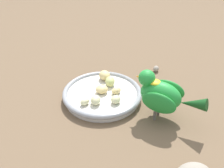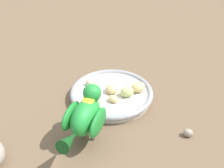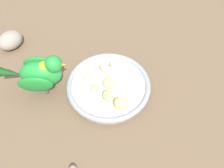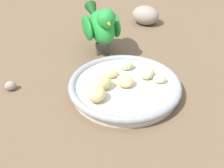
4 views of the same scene
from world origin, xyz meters
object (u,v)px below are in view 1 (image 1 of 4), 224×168
apple_piece_2 (84,101)px  apple_piece_3 (116,91)px  apple_piece_6 (96,100)px  pebble_0 (156,69)px  apple_piece_4 (105,75)px  parrot (162,94)px  apple_piece_1 (110,81)px  feeding_bowl (102,94)px  apple_piece_0 (101,90)px  apple_piece_5 (116,99)px

apple_piece_2 → apple_piece_3: bearing=163.7°
apple_piece_6 → pebble_0: apple_piece_6 is taller
apple_piece_2 → apple_piece_6: apple_piece_6 is taller
apple_piece_4 → apple_piece_2: bearing=21.1°
parrot → apple_piece_1: bearing=-14.0°
apple_piece_1 → apple_piece_2: 0.12m
feeding_bowl → apple_piece_0: 0.02m
apple_piece_1 → apple_piece_3: bearing=68.0°
apple_piece_1 → apple_piece_2: size_ratio=1.38×
apple_piece_5 → parrot: size_ratio=0.16×
apple_piece_2 → apple_piece_6: (-0.02, 0.02, 0.00)m
apple_piece_2 → parrot: 0.22m
apple_piece_2 → parrot: parrot is taller
apple_piece_2 → apple_piece_3: 0.10m
pebble_0 → apple_piece_3: bearing=3.0°
pebble_0 → parrot: bearing=38.3°
apple_piece_1 → pebble_0: bearing=171.1°
apple_piece_5 → apple_piece_4: bearing=-120.5°
apple_piece_1 → apple_piece_3: 0.05m
feeding_bowl → apple_piece_6: (0.05, 0.02, 0.02)m
apple_piece_6 → pebble_0: (-0.29, -0.01, -0.02)m
parrot → pebble_0: 0.26m
apple_piece_0 → apple_piece_5: bearing=87.1°
feeding_bowl → apple_piece_4: apple_piece_4 is taller
apple_piece_0 → apple_piece_5: (0.00, 0.06, -0.00)m
apple_piece_0 → apple_piece_4: size_ratio=0.92×
apple_piece_1 → apple_piece_5: (0.05, 0.07, -0.00)m
apple_piece_4 → parrot: 0.23m
feeding_bowl → parrot: (-0.05, 0.17, 0.06)m
apple_piece_6 → parrot: bearing=122.6°
feeding_bowl → apple_piece_1: (-0.04, -0.01, 0.02)m
apple_piece_3 → apple_piece_0: bearing=-46.5°
apple_piece_3 → pebble_0: 0.22m
apple_piece_3 → feeding_bowl: bearing=-48.3°
apple_piece_0 → pebble_0: size_ratio=1.51×
apple_piece_5 → parrot: parrot is taller
apple_piece_3 → apple_piece_6: apple_piece_6 is taller
pebble_0 → apple_piece_1: bearing=-8.9°
feeding_bowl → pebble_0: feeding_bowl is taller
apple_piece_1 → apple_piece_2: apple_piece_1 is taller
apple_piece_2 → apple_piece_6: 0.03m
apple_piece_3 → apple_piece_4: size_ratio=0.75×
apple_piece_2 → apple_piece_4: 0.14m
apple_piece_0 → apple_piece_1: (-0.05, -0.01, 0.00)m
apple_piece_3 → apple_piece_6: 0.08m
feeding_bowl → apple_piece_0: apple_piece_0 is taller
apple_piece_0 → apple_piece_6: bearing=30.6°
feeding_bowl → apple_piece_5: bearing=83.5°
apple_piece_5 → pebble_0: bearing=-170.4°
apple_piece_4 → pebble_0: size_ratio=1.63×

